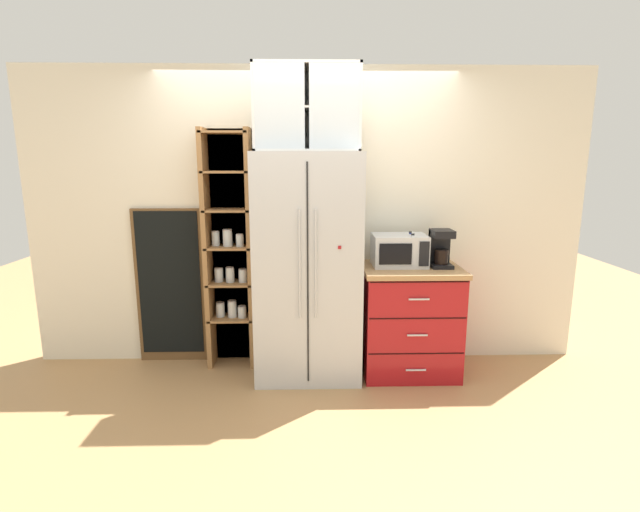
# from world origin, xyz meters

# --- Properties ---
(ground_plane) EXTENTS (10.51, 10.51, 0.00)m
(ground_plane) POSITION_xyz_m (0.00, 0.00, 0.00)
(ground_plane) COLOR tan
(wall_back_cream) EXTENTS (4.83, 0.10, 2.55)m
(wall_back_cream) POSITION_xyz_m (0.00, 0.40, 1.27)
(wall_back_cream) COLOR silver
(wall_back_cream) RESTS_ON ground
(refrigerator) EXTENTS (0.85, 0.65, 1.84)m
(refrigerator) POSITION_xyz_m (0.00, 0.04, 0.92)
(refrigerator) COLOR silver
(refrigerator) RESTS_ON ground
(pantry_shelf_column) EXTENTS (0.45, 0.28, 2.04)m
(pantry_shelf_column) POSITION_xyz_m (-0.67, 0.28, 1.02)
(pantry_shelf_column) COLOR brown
(pantry_shelf_column) RESTS_ON ground
(counter_cabinet) EXTENTS (0.81, 0.63, 0.92)m
(counter_cabinet) POSITION_xyz_m (0.86, 0.05, 0.46)
(counter_cabinet) COLOR #A8161C
(counter_cabinet) RESTS_ON ground
(microwave) EXTENTS (0.44, 0.33, 0.26)m
(microwave) POSITION_xyz_m (0.76, 0.10, 1.05)
(microwave) COLOR silver
(microwave) RESTS_ON counter_cabinet
(coffee_maker) EXTENTS (0.17, 0.20, 0.31)m
(coffee_maker) POSITION_xyz_m (1.09, 0.06, 1.07)
(coffee_maker) COLOR black
(coffee_maker) RESTS_ON counter_cabinet
(mug_red) EXTENTS (0.12, 0.08, 0.09)m
(mug_red) POSITION_xyz_m (0.86, -0.01, 0.96)
(mug_red) COLOR red
(mug_red) RESTS_ON counter_cabinet
(bottle_cobalt) EXTENTS (0.06, 0.06, 0.28)m
(bottle_cobalt) POSITION_xyz_m (0.86, 0.14, 1.04)
(bottle_cobalt) COLOR navy
(bottle_cobalt) RESTS_ON counter_cabinet
(bottle_clear) EXTENTS (0.07, 0.07, 0.28)m
(bottle_clear) POSITION_xyz_m (0.86, 0.04, 1.04)
(bottle_clear) COLOR silver
(bottle_clear) RESTS_ON counter_cabinet
(upper_cabinet) EXTENTS (0.82, 0.32, 0.65)m
(upper_cabinet) POSITION_xyz_m (-0.00, 0.08, 2.17)
(upper_cabinet) COLOR silver
(upper_cabinet) RESTS_ON refrigerator
(chalkboard_menu) EXTENTS (0.60, 0.04, 1.38)m
(chalkboard_menu) POSITION_xyz_m (-1.21, 0.33, 0.69)
(chalkboard_menu) COLOR brown
(chalkboard_menu) RESTS_ON ground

